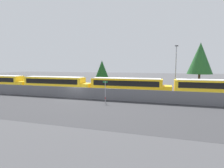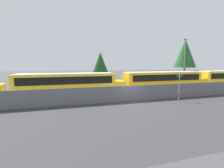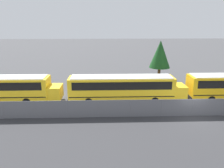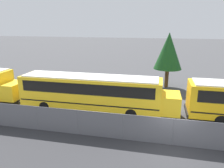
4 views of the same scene
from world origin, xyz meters
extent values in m
plane|color=#424244|center=(0.00, 0.00, 0.00)|extent=(200.00, 200.00, 0.00)
cube|color=#333335|center=(0.00, -6.00, 0.00)|extent=(102.47, 12.00, 0.01)
cube|color=#9EA0A5|center=(0.00, 0.00, 0.89)|extent=(68.47, 0.03, 1.77)
cube|color=slate|center=(0.00, -0.01, 0.89)|extent=(68.47, 0.01, 1.77)
cylinder|color=slate|center=(0.00, 0.00, 1.77)|extent=(68.47, 0.05, 0.05)
cylinder|color=slate|center=(-12.45, 0.00, 0.89)|extent=(0.07, 0.07, 1.77)
cylinder|color=slate|center=(-9.34, 0.00, 0.89)|extent=(0.07, 0.07, 1.77)
cylinder|color=slate|center=(-6.22, 0.00, 0.89)|extent=(0.07, 0.07, 1.77)
cylinder|color=slate|center=(-3.11, 0.00, 0.89)|extent=(0.07, 0.07, 1.77)
cylinder|color=slate|center=(0.00, 0.00, 0.89)|extent=(0.07, 0.07, 1.77)
cylinder|color=slate|center=(3.11, 0.00, 0.89)|extent=(0.07, 0.07, 1.77)
cylinder|color=slate|center=(6.22, 0.00, 0.89)|extent=(0.07, 0.07, 1.77)
cylinder|color=slate|center=(9.34, 0.00, 0.89)|extent=(0.07, 0.07, 1.77)
cylinder|color=slate|center=(12.45, 0.00, 0.89)|extent=(0.07, 0.07, 1.77)
cube|color=yellow|center=(-6.78, 4.32, 1.71)|extent=(12.07, 2.50, 2.52)
cube|color=black|center=(-6.78, 4.32, 2.27)|extent=(11.10, 2.54, 0.91)
cube|color=black|center=(-6.78, 4.32, 1.01)|extent=(11.82, 2.53, 0.10)
cube|color=yellow|center=(-0.02, 4.32, 1.21)|extent=(1.45, 2.30, 1.51)
cube|color=black|center=(-12.86, 4.32, 0.60)|extent=(0.12, 2.50, 0.24)
cube|color=silver|center=(-6.78, 4.32, 3.03)|extent=(11.46, 2.25, 0.10)
cylinder|color=black|center=(-3.04, 5.44, 0.45)|extent=(0.90, 0.28, 0.90)
cylinder|color=black|center=(-3.04, 3.19, 0.45)|extent=(0.90, 0.28, 0.90)
cylinder|color=black|center=(-10.52, 5.44, 0.45)|extent=(0.90, 0.28, 0.90)
cylinder|color=black|center=(-10.52, 3.19, 0.45)|extent=(0.90, 0.28, 0.90)
cube|color=yellow|center=(7.32, 4.53, 1.71)|extent=(12.07, 2.50, 2.52)
cube|color=black|center=(7.32, 4.53, 2.27)|extent=(11.10, 2.54, 0.91)
cube|color=black|center=(7.32, 4.53, 1.01)|extent=(11.82, 2.53, 0.10)
cube|color=yellow|center=(14.08, 4.53, 1.21)|extent=(1.45, 2.30, 1.51)
cube|color=black|center=(1.24, 4.53, 0.60)|extent=(0.12, 2.50, 0.24)
cube|color=silver|center=(7.32, 4.53, 3.03)|extent=(11.46, 2.25, 0.10)
cylinder|color=black|center=(11.06, 5.66, 0.45)|extent=(0.90, 0.28, 0.90)
cylinder|color=black|center=(11.06, 3.41, 0.45)|extent=(0.90, 0.28, 0.90)
cylinder|color=black|center=(3.58, 5.66, 0.45)|extent=(0.90, 0.28, 0.90)
cylinder|color=black|center=(3.58, 3.41, 0.45)|extent=(0.90, 0.28, 0.90)
cube|color=black|center=(15.12, 4.86, 0.60)|extent=(0.12, 2.50, 0.24)
cylinder|color=black|center=(17.46, 5.99, 0.45)|extent=(0.90, 0.28, 0.90)
cylinder|color=black|center=(17.46, 3.73, 0.45)|extent=(0.90, 0.28, 0.90)
cylinder|color=#B7B7BC|center=(5.48, -1.34, 1.52)|extent=(0.08, 0.08, 3.03)
cylinder|color=red|center=(5.48, -1.34, 0.55)|extent=(0.09, 0.09, 0.30)
cube|color=#147238|center=(5.48, -1.34, 2.88)|extent=(0.70, 0.02, 0.20)
cylinder|color=gray|center=(15.60, 9.83, 4.34)|extent=(0.16, 0.16, 8.68)
cube|color=#47474C|center=(15.60, 9.83, 8.83)|extent=(0.60, 0.24, 0.20)
cylinder|color=#51381E|center=(20.72, 15.76, 1.72)|extent=(0.44, 0.44, 3.45)
cone|color=#235B28|center=(20.72, 15.76, 6.73)|extent=(5.05, 5.05, 6.56)
cylinder|color=#51381E|center=(-0.18, 13.18, 1.11)|extent=(0.44, 0.44, 2.21)
cone|color=#194C1E|center=(-0.18, 13.18, 4.29)|extent=(3.20, 3.20, 4.16)
camera|label=1|loc=(13.40, -24.82, 5.23)|focal=28.00mm
camera|label=2|loc=(-8.08, -17.95, 4.20)|focal=28.00mm
camera|label=3|loc=(-8.72, -19.85, 9.15)|focal=35.00mm
camera|label=4|loc=(-1.03, -12.70, 7.40)|focal=35.00mm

